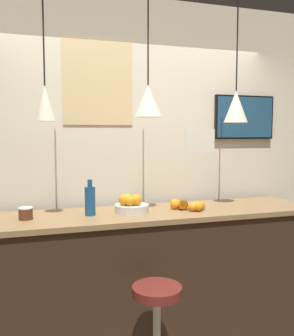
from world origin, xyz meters
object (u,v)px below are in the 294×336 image
Objects in this scene: bar_stool at (157,328)px; mounted_tv at (244,117)px; fruit_bowl at (131,205)px; juice_bottle at (90,200)px; spread_jar at (26,213)px.

bar_stool is 2.12m from mounted_tv.
mounted_tv reaches higher than fruit_bowl.
mounted_tv reaches higher than juice_bottle.
mounted_tv is at bearing 17.30° from fruit_bowl.
spread_jar is 0.16× the size of mounted_tv.
fruit_bowl is 1.48m from mounted_tv.
spread_jar is at bearing -169.33° from mounted_tv.
spread_jar is (-0.47, 0.00, -0.07)m from juice_bottle.
bar_stool is 2.71× the size of fruit_bowl.
mounted_tv is at bearing 13.77° from juice_bottle.
bar_stool is at bearing -88.68° from fruit_bowl.
bar_stool is 1.21m from spread_jar.
juice_bottle is (-0.32, 0.00, 0.06)m from fruit_bowl.
spread_jar is at bearing 180.00° from juice_bottle.
juice_bottle is at bearing 119.81° from bar_stool.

